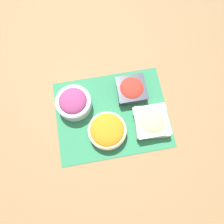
# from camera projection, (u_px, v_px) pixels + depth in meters

# --- Properties ---
(ground_plane) EXTENTS (3.00, 3.00, 0.00)m
(ground_plane) POSITION_uv_depth(u_px,v_px,m) (112.00, 114.00, 1.03)
(ground_plane) COLOR olive
(placemat) EXTENTS (0.52, 0.41, 0.00)m
(placemat) POSITION_uv_depth(u_px,v_px,m) (112.00, 114.00, 1.03)
(placemat) COLOR #2D7A51
(placemat) RESTS_ON ground_plane
(carrot_bowl) EXTENTS (0.17, 0.17, 0.07)m
(carrot_bowl) POSITION_uv_depth(u_px,v_px,m) (107.00, 131.00, 0.97)
(carrot_bowl) COLOR #C6B28E
(carrot_bowl) RESTS_ON placemat
(tomato_bowl) EXTENTS (0.14, 0.14, 0.06)m
(tomato_bowl) POSITION_uv_depth(u_px,v_px,m) (131.00, 89.00, 1.03)
(tomato_bowl) COLOR #333842
(tomato_bowl) RESTS_ON placemat
(onion_bowl) EXTENTS (0.16, 0.16, 0.09)m
(onion_bowl) POSITION_uv_depth(u_px,v_px,m) (74.00, 102.00, 1.00)
(onion_bowl) COLOR silver
(onion_bowl) RESTS_ON placemat
(cucumber_bowl) EXTENTS (0.16, 0.16, 0.06)m
(cucumber_bowl) POSITION_uv_depth(u_px,v_px,m) (151.00, 122.00, 0.99)
(cucumber_bowl) COLOR silver
(cucumber_bowl) RESTS_ON placemat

